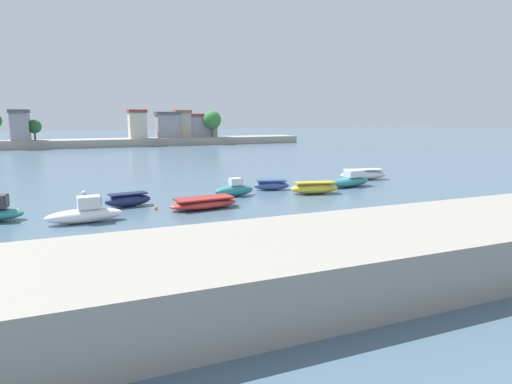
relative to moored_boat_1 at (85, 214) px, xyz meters
name	(u,v)px	position (x,y,z in m)	size (l,w,h in m)	color
ground_plane	(193,243)	(5.15, -7.24, -0.59)	(400.00, 400.00, 0.00)	#476075
seawall_embankment	(249,272)	(5.15, -15.37, 0.52)	(83.74, 7.11, 2.22)	gray
moored_boat_1	(85,214)	(0.00, 0.00, 0.00)	(4.82, 1.63, 1.69)	white
moored_boat_2	(128,200)	(3.16, 4.20, -0.09)	(3.59, 1.73, 1.02)	navy
moored_boat_3	(204,203)	(8.23, 1.24, -0.19)	(5.50, 2.61, 0.82)	#C63833
moored_boat_4	(234,190)	(12.03, 5.08, -0.03)	(3.61, 1.48, 1.55)	teal
moored_boat_5	(271,185)	(16.29, 6.82, -0.15)	(3.51, 1.99, 0.91)	#3856A8
moored_boat_6	(314,188)	(18.90, 3.52, -0.08)	(4.52, 2.44, 1.05)	yellow
moored_boat_7	(350,181)	(24.03, 5.53, 0.01)	(5.13, 2.26, 1.57)	teal
moored_boat_8	(363,174)	(28.19, 9.08, -0.05)	(5.49, 2.63, 1.11)	white
mooring_buoy_0	(73,247)	(-0.82, -6.14, -0.40)	(0.36, 0.36, 0.36)	yellow
mooring_buoy_1	(156,208)	(4.86, 2.11, -0.46)	(0.26, 0.26, 0.26)	orange
mooring_buoy_2	(18,211)	(-4.31, 4.86, -0.43)	(0.30, 0.30, 0.30)	yellow
mooring_buoy_3	(84,193)	(0.21, 10.44, -0.38)	(0.41, 0.41, 0.41)	white
distant_shoreline	(110,135)	(7.55, 73.26, 1.82)	(94.02, 7.54, 8.07)	#9E998C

